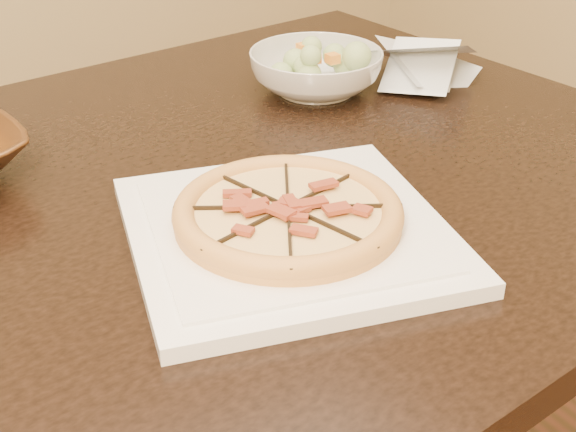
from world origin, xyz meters
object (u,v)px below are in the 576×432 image
at_px(dining_table, 131,279).
at_px(plate, 288,232).
at_px(pizza, 288,213).
at_px(salad_bowl, 316,72).

bearing_deg(dining_table, plate, -51.03).
distance_m(dining_table, pizza, 0.24).
bearing_deg(plate, salad_bowl, 52.00).
bearing_deg(salad_bowl, pizza, -128.01).
distance_m(plate, pizza, 0.02).
relative_size(plate, pizza, 1.65).
distance_m(dining_table, plate, 0.22).
bearing_deg(dining_table, salad_bowl, 26.10).
bearing_deg(salad_bowl, plate, -128.00).
distance_m(plate, salad_bowl, 0.44).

